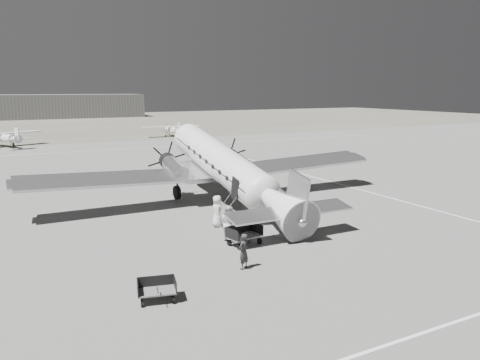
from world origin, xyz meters
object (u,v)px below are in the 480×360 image
baggage_cart_far (157,290)px  baggage_cart_near (244,236)px  ground_crew (243,251)px  passenger (217,211)px  dc3_airliner (227,169)px  light_plane_right (173,131)px  hangar_main (66,106)px  light_plane_left (4,139)px  ramp_agent (228,223)px

baggage_cart_far → baggage_cart_near: bearing=48.2°
ground_crew → passenger: (1.77, 6.63, 0.12)m
dc3_airliner → baggage_cart_near: dc3_airliner is taller
light_plane_right → baggage_cart_near: (-16.02, -55.79, -0.52)m
baggage_cart_far → ground_crew: (4.53, 1.38, 0.39)m
hangar_main → passenger: hangar_main is taller
light_plane_left → baggage_cart_far: size_ratio=7.17×
light_plane_left → baggage_cart_near: size_ratio=6.09×
light_plane_right → baggage_cart_near: 58.05m
ground_crew → passenger: 6.86m
light_plane_left → light_plane_right: (26.07, 2.72, -0.12)m
ground_crew → ramp_agent: size_ratio=0.84×
light_plane_left → ramp_agent: size_ratio=5.66×
dc3_airliner → passenger: bearing=-122.1°
baggage_cart_near → baggage_cart_far: size_ratio=1.18×
hangar_main → ground_crew: bearing=-94.3°
dc3_airliner → ground_crew: dc3_airliner is taller
light_plane_right → ramp_agent: 57.18m
hangar_main → light_plane_left: hangar_main is taller
light_plane_left → baggage_cart_near: bearing=-101.3°
hangar_main → light_plane_left: 72.45m
baggage_cart_far → light_plane_left: bearing=107.2°
baggage_cart_near → hangar_main: bearing=74.3°
light_plane_left → baggage_cart_near: (10.05, -53.07, -0.64)m
hangar_main → ramp_agent: bearing=-93.9°
ramp_agent → hangar_main: bearing=-16.2°
baggage_cart_near → baggage_cart_far: 7.48m
baggage_cart_near → ramp_agent: (-0.42, 1.03, 0.47)m
light_plane_right → dc3_airliner: bearing=-101.6°
ramp_agent → dc3_airliner: bearing=-37.7°
dc3_airliner → ground_crew: bearing=-111.9°
ground_crew → passenger: passenger is taller
dc3_airliner → baggage_cart_far: (-9.00, -12.23, -2.16)m
ground_crew → passenger: size_ratio=0.88×
baggage_cart_far → passenger: passenger is taller
ground_crew → light_plane_left: bearing=-110.0°
light_plane_left → baggage_cart_near: light_plane_left is taller
light_plane_left → light_plane_right: size_ratio=1.11×
passenger → ground_crew: bearing=-176.4°
baggage_cart_far → ground_crew: size_ratio=0.93×
ramp_agent → light_plane_right: bearing=-29.0°
ramp_agent → passenger: size_ratio=1.04×
light_plane_left → baggage_cart_far: 57.49m
dc3_airliner → light_plane_right: (13.15, 47.84, -1.56)m
light_plane_left → ground_crew: 56.60m
baggage_cart_far → passenger: 10.20m
dc3_airliner → ramp_agent: size_ratio=13.90×
dc3_airliner → baggage_cart_near: bearing=-109.3°
baggage_cart_far → dc3_airliner: bearing=67.0°
light_plane_left → ground_crew: light_plane_left is taller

